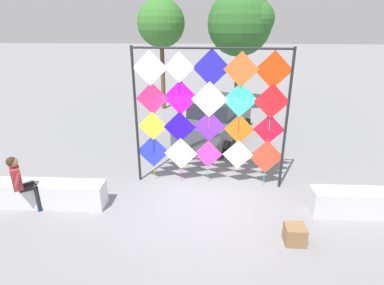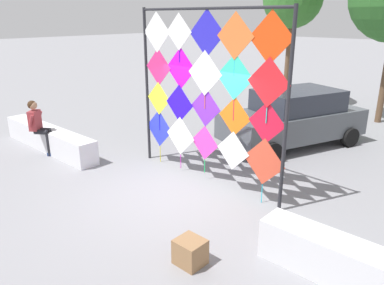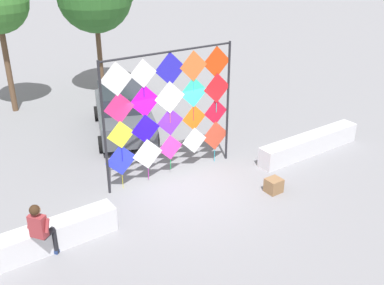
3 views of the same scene
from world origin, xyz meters
name	(u,v)px [view 2 (image 2 of 3)]	position (x,y,z in m)	size (l,w,h in m)	color
ground	(170,195)	(0.00, 0.00, 0.00)	(120.00, 120.00, 0.00)	gray
plaza_ledge_left	(49,139)	(-4.49, -0.27, 0.31)	(3.99, 0.53, 0.63)	silver
kite_display_rack	(206,86)	(0.07, 1.06, 2.15)	(4.05, 0.27, 3.77)	#232328
seated_vendor	(39,123)	(-4.27, -0.60, 0.87)	(0.71, 0.67, 1.48)	black
parked_car	(293,117)	(0.33, 4.65, 0.81)	(3.11, 4.46, 1.59)	#4C5156
cardboard_box_large	(190,252)	(1.84, -1.38, 0.20)	(0.42, 0.39, 0.40)	olive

